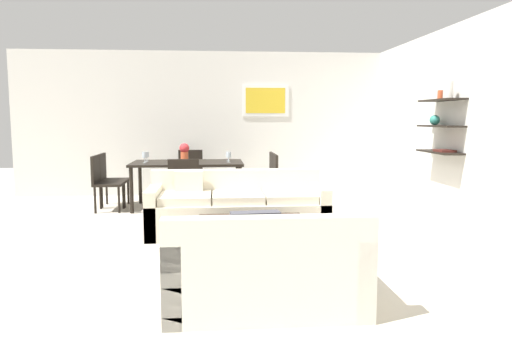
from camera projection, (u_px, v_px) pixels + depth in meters
ground_plane at (231, 239)px, 5.88m from camera, size 18.00×18.00×0.00m
back_wall_unit at (240, 124)px, 9.24m from camera, size 8.40×0.09×2.70m
right_wall_shelf_unit at (452, 126)px, 6.57m from camera, size 0.34×8.20×2.70m
sofa_beige at (237, 210)px, 6.19m from camera, size 2.23×0.90×0.78m
loveseat_white at (265, 270)px, 3.74m from camera, size 1.50×0.90×0.78m
coffee_table at (254, 241)px, 5.02m from camera, size 1.14×1.08×0.38m
decorative_bowl at (254, 219)px, 5.01m from camera, size 0.30×0.30×0.08m
candle_jar at (277, 219)px, 5.00m from camera, size 0.07×0.07×0.08m
dining_table at (187, 166)px, 7.91m from camera, size 1.79×1.01×0.75m
dining_chair_left_near at (103, 179)px, 7.60m from camera, size 0.44×0.44×0.88m
dining_chair_right_far at (265, 174)px, 8.27m from camera, size 0.44×0.44×0.88m
dining_chair_head at (190, 171)px, 8.83m from camera, size 0.44×0.44×0.88m
dining_chair_right_near at (268, 178)px, 7.82m from camera, size 0.44×0.44×0.88m
dining_chair_foot at (184, 184)px, 7.03m from camera, size 0.44×0.44×0.88m
dining_chair_left_far at (109, 176)px, 8.05m from camera, size 0.44×0.44×0.88m
wine_glass_right_far at (228, 155)px, 8.07m from camera, size 0.07×0.07×0.16m
wine_glass_right_near at (229, 155)px, 7.82m from camera, size 0.08×0.08×0.17m
wine_glass_left_far at (147, 155)px, 7.96m from camera, size 0.07×0.07×0.16m
wine_glass_left_near at (145, 155)px, 7.71m from camera, size 0.08×0.08×0.18m
centerpiece_vase at (184, 152)px, 7.82m from camera, size 0.16×0.16×0.31m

